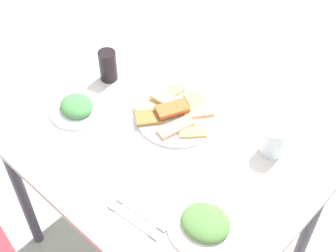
% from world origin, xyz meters
% --- Properties ---
extents(dining_table, '(1.04, 0.80, 0.75)m').
position_xyz_m(dining_table, '(0.00, 0.00, 0.66)').
color(dining_table, silver).
rests_on(dining_table, ground_plane).
extents(pide_platter, '(0.29, 0.29, 0.04)m').
position_xyz_m(pide_platter, '(0.05, -0.12, 0.77)').
color(pide_platter, white).
rests_on(pide_platter, dining_table).
extents(salad_plate_greens, '(0.22, 0.22, 0.04)m').
position_xyz_m(salad_plate_greens, '(-0.31, 0.14, 0.77)').
color(salad_plate_greens, white).
rests_on(salad_plate_greens, dining_table).
extents(salad_plate_rice, '(0.20, 0.20, 0.05)m').
position_xyz_m(salad_plate_rice, '(0.32, 0.10, 0.77)').
color(salad_plate_rice, white).
rests_on(salad_plate_rice, dining_table).
extents(soda_can, '(0.08, 0.08, 0.12)m').
position_xyz_m(soda_can, '(0.37, -0.10, 0.82)').
color(soda_can, black).
rests_on(soda_can, dining_table).
extents(drinking_glass, '(0.08, 0.08, 0.11)m').
position_xyz_m(drinking_glass, '(-0.29, -0.22, 0.81)').
color(drinking_glass, silver).
rests_on(drinking_glass, dining_table).
extents(paper_napkin, '(0.14, 0.14, 0.00)m').
position_xyz_m(paper_napkin, '(-0.15, 0.26, 0.76)').
color(paper_napkin, white).
rests_on(paper_napkin, dining_table).
extents(fork, '(0.19, 0.03, 0.00)m').
position_xyz_m(fork, '(-0.15, 0.24, 0.76)').
color(fork, silver).
rests_on(fork, paper_napkin).
extents(spoon, '(0.19, 0.03, 0.00)m').
position_xyz_m(spoon, '(-0.15, 0.28, 0.76)').
color(spoon, silver).
rests_on(spoon, paper_napkin).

